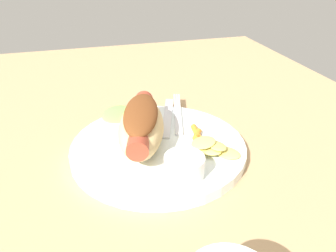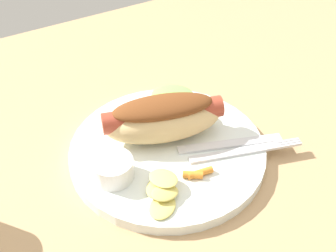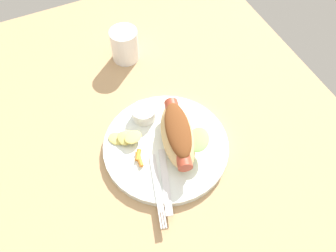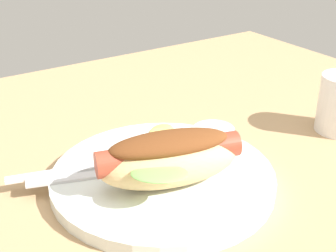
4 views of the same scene
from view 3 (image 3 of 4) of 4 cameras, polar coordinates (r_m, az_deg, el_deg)
The scene contains 9 objects.
ground_plane at distance 77.69cm, azimuth -0.94°, elevation -6.31°, with size 120.00×90.00×1.80cm, color tan.
plate at distance 78.13cm, azimuth -0.33°, elevation -3.22°, with size 26.68×26.68×1.60cm, color white.
hot_dog at distance 74.85cm, azimuth 1.58°, elevation -1.30°, with size 17.30×11.91×6.26cm.
sauce_ramekin at distance 80.51cm, azimuth -3.77°, elevation 2.02°, with size 5.34×5.34×2.85cm, color white.
fork at distance 72.50cm, azimuth -1.67°, elevation -9.65°, with size 15.53×5.35×0.40cm.
knife at distance 73.16cm, azimuth -0.41°, elevation -8.56°, with size 14.52×1.40×0.36cm, color silver.
chips_pile at distance 77.92cm, azimuth -6.60°, elevation -1.79°, with size 6.45×7.84×1.82cm.
carrot_garnish at distance 75.58cm, azimuth -4.57°, elevation -4.89°, with size 4.06×2.17×0.93cm.
drinking_cup at distance 93.59cm, azimuth -6.77°, elevation 12.45°, with size 6.83×6.83×8.48cm, color white.
Camera 3 is at (-33.87, 14.37, 67.53)cm, focal length 39.06 mm.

